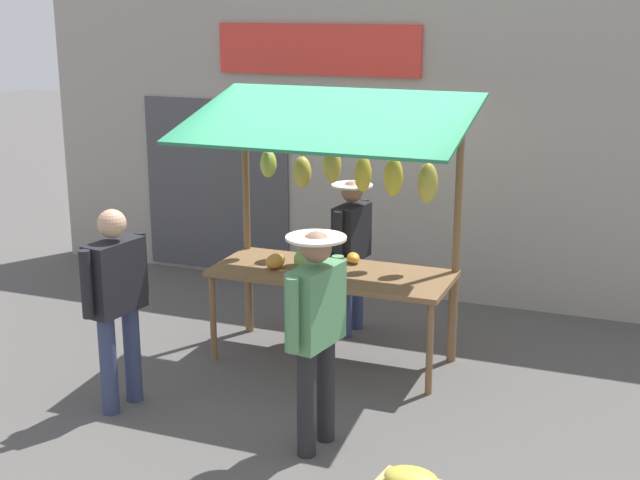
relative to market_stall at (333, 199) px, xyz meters
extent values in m
plane|color=#514F4C|center=(-0.01, 0.05, -1.55)|extent=(40.00, 40.00, 0.00)
cube|color=#9E998E|center=(-0.01, -2.15, 0.15)|extent=(9.00, 0.25, 3.40)
cube|color=red|center=(0.95, -2.01, 1.20)|extent=(2.40, 0.06, 0.56)
cube|color=#47474C|center=(2.27, -2.02, -0.45)|extent=(1.90, 0.04, 2.10)
cube|color=brown|center=(-0.01, 0.05, -0.69)|extent=(2.20, 0.90, 0.05)
cylinder|color=brown|center=(1.03, 0.44, -1.13)|extent=(0.06, 0.06, 0.83)
cylinder|color=brown|center=(-1.05, 0.44, -1.13)|extent=(0.06, 0.06, 0.83)
cylinder|color=brown|center=(1.03, -0.34, -1.13)|extent=(0.06, 0.06, 0.83)
cylinder|color=brown|center=(-1.05, -0.34, -1.13)|extent=(0.06, 0.06, 0.83)
cylinder|color=brown|center=(1.05, -0.35, -0.37)|extent=(0.07, 0.07, 2.35)
cylinder|color=brown|center=(-1.07, -0.35, -0.37)|extent=(0.07, 0.07, 2.35)
cylinder|color=brown|center=(-0.01, -0.35, 0.60)|extent=(2.12, 0.06, 0.06)
cube|color=#23724C|center=(-0.01, 0.20, 0.75)|extent=(2.50, 1.46, 0.39)
cylinder|color=brown|center=(-0.79, -0.32, 0.46)|extent=(0.01, 0.01, 0.28)
ellipsoid|color=gold|center=(-0.79, -0.32, 0.14)|extent=(0.24, 0.22, 0.37)
cylinder|color=brown|center=(-0.46, -0.33, 0.48)|extent=(0.01, 0.01, 0.25)
ellipsoid|color=yellow|center=(-0.46, -0.33, 0.17)|extent=(0.19, 0.16, 0.36)
cylinder|color=brown|center=(-0.18, -0.31, 0.48)|extent=(0.01, 0.01, 0.25)
ellipsoid|color=yellow|center=(-0.18, -0.31, 0.19)|extent=(0.20, 0.20, 0.34)
cylinder|color=brown|center=(0.14, -0.34, 0.51)|extent=(0.01, 0.01, 0.19)
ellipsoid|color=gold|center=(0.14, -0.34, 0.24)|extent=(0.26, 0.26, 0.35)
cylinder|color=brown|center=(0.45, -0.35, 0.45)|extent=(0.01, 0.01, 0.30)
ellipsoid|color=gold|center=(0.45, -0.35, 0.15)|extent=(0.27, 0.27, 0.31)
cylinder|color=brown|center=(0.78, -0.30, 0.48)|extent=(0.01, 0.01, 0.26)
ellipsoid|color=#B2CC4C|center=(0.78, -0.30, 0.22)|extent=(0.18, 0.21, 0.26)
ellipsoid|color=gold|center=(-0.11, -0.26, -0.62)|extent=(0.19, 0.21, 0.10)
sphere|color=#729E4C|center=(0.23, 0.12, -0.57)|extent=(0.20, 0.20, 0.20)
ellipsoid|color=orange|center=(0.51, 0.17, -0.60)|extent=(0.20, 0.25, 0.14)
cylinder|color=navy|center=(0.05, -0.83, -1.16)|extent=(0.14, 0.14, 0.78)
cylinder|color=navy|center=(0.08, -0.57, -1.16)|extent=(0.14, 0.14, 0.78)
cube|color=black|center=(0.07, -0.70, -0.49)|extent=(0.28, 0.49, 0.55)
cylinder|color=black|center=(0.03, -0.99, -0.47)|extent=(0.09, 0.09, 0.51)
cylinder|color=black|center=(0.10, -0.41, -0.47)|extent=(0.09, 0.09, 0.51)
sphere|color=#8C664C|center=(0.07, -0.70, -0.08)|extent=(0.21, 0.21, 0.21)
cylinder|color=beige|center=(0.07, -0.70, -0.02)|extent=(0.41, 0.41, 0.02)
cylinder|color=navy|center=(1.29, 1.74, -1.13)|extent=(0.14, 0.14, 0.84)
cylinder|color=navy|center=(1.24, 1.47, -1.13)|extent=(0.14, 0.14, 0.84)
cube|color=black|center=(1.26, 1.61, -0.41)|extent=(0.30, 0.54, 0.59)
cylinder|color=black|center=(1.32, 1.92, -0.39)|extent=(0.09, 0.09, 0.55)
cylinder|color=black|center=(1.21, 1.30, -0.39)|extent=(0.09, 0.09, 0.55)
sphere|color=tan|center=(1.26, 1.61, 0.03)|extent=(0.23, 0.23, 0.23)
cylinder|color=#232328|center=(-0.47, 1.80, -1.13)|extent=(0.14, 0.14, 0.84)
cylinder|color=#232328|center=(-0.52, 1.52, -1.13)|extent=(0.14, 0.14, 0.84)
cube|color=#518C5B|center=(-0.50, 1.66, -0.41)|extent=(0.30, 0.54, 0.59)
cylinder|color=#518C5B|center=(-0.44, 1.97, -0.39)|extent=(0.09, 0.09, 0.55)
cylinder|color=#518C5B|center=(-0.55, 1.35, -0.39)|extent=(0.09, 0.09, 0.55)
sphere|color=#8C664C|center=(-0.50, 1.66, 0.03)|extent=(0.23, 0.23, 0.23)
cylinder|color=beige|center=(-0.50, 1.66, 0.10)|extent=(0.44, 0.44, 0.02)
ellipsoid|color=gold|center=(-1.45, 2.41, -1.20)|extent=(0.35, 0.24, 0.12)
camera|label=1|loc=(-2.74, 7.26, 1.74)|focal=49.35mm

